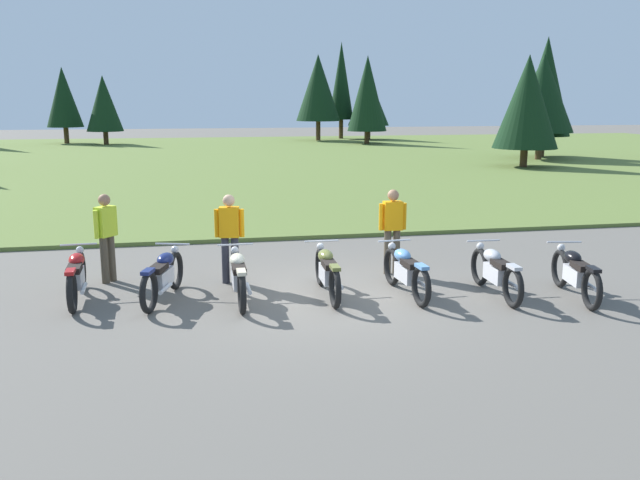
# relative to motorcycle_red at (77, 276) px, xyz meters

# --- Properties ---
(ground_plane) EXTENTS (140.00, 140.00, 0.00)m
(ground_plane) POSITION_rel_motorcycle_red_xyz_m (4.21, -0.65, -0.44)
(ground_plane) COLOR #605B54
(grass_moorland) EXTENTS (80.00, 44.00, 0.10)m
(grass_moorland) POSITION_rel_motorcycle_red_xyz_m (4.21, 26.24, -0.39)
(grass_moorland) COLOR #5B7033
(grass_moorland) RESTS_ON ground
(forest_treeline) EXTENTS (42.75, 28.05, 8.04)m
(forest_treeline) POSITION_rel_motorcycle_red_xyz_m (5.82, 31.83, 3.39)
(forest_treeline) COLOR #47331E
(forest_treeline) RESTS_ON ground
(motorcycle_red) EXTENTS (0.62, 2.10, 0.88)m
(motorcycle_red) POSITION_rel_motorcycle_red_xyz_m (0.00, 0.00, 0.00)
(motorcycle_red) COLOR black
(motorcycle_red) RESTS_ON ground
(motorcycle_navy) EXTENTS (0.82, 2.04, 0.88)m
(motorcycle_navy) POSITION_rel_motorcycle_red_xyz_m (1.44, -0.26, 0.00)
(motorcycle_navy) COLOR black
(motorcycle_navy) RESTS_ON ground
(motorcycle_cream) EXTENTS (0.62, 2.10, 0.88)m
(motorcycle_cream) POSITION_rel_motorcycle_red_xyz_m (2.70, -0.55, 0.00)
(motorcycle_cream) COLOR black
(motorcycle_cream) RESTS_ON ground
(motorcycle_olive) EXTENTS (0.62, 2.10, 0.88)m
(motorcycle_olive) POSITION_rel_motorcycle_red_xyz_m (4.24, -0.55, 0.00)
(motorcycle_olive) COLOR black
(motorcycle_olive) RESTS_ON ground
(motorcycle_sky_blue) EXTENTS (0.62, 2.10, 0.88)m
(motorcycle_sky_blue) POSITION_rel_motorcycle_red_xyz_m (5.59, -0.76, 0.00)
(motorcycle_sky_blue) COLOR black
(motorcycle_sky_blue) RESTS_ON ground
(motorcycle_silver) EXTENTS (0.62, 2.10, 0.88)m
(motorcycle_silver) POSITION_rel_motorcycle_red_xyz_m (7.12, -1.08, 0.00)
(motorcycle_silver) COLOR black
(motorcycle_silver) RESTS_ON ground
(motorcycle_black) EXTENTS (0.65, 2.09, 0.88)m
(motorcycle_black) POSITION_rel_motorcycle_red_xyz_m (8.42, -1.47, 0.00)
(motorcycle_black) COLOR black
(motorcycle_black) RESTS_ON ground
(rider_near_row_end) EXTENTS (0.55, 0.23, 1.67)m
(rider_near_row_end) POSITION_rel_motorcycle_red_xyz_m (5.80, 0.72, 0.51)
(rider_near_row_end) COLOR #4C4233
(rider_near_row_end) RESTS_ON ground
(rider_in_hivis_vest) EXTENTS (0.40, 0.45, 1.67)m
(rider_in_hivis_vest) POSITION_rel_motorcycle_red_xyz_m (0.39, 1.14, 0.51)
(rider_in_hivis_vest) COLOR #4C4233
(rider_in_hivis_vest) RESTS_ON ground
(rider_checking_bike) EXTENTS (0.54, 0.28, 1.67)m
(rider_checking_bike) POSITION_rel_motorcycle_red_xyz_m (2.64, 0.63, 0.51)
(rider_checking_bike) COLOR #2D2D38
(rider_checking_bike) RESTS_ON ground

